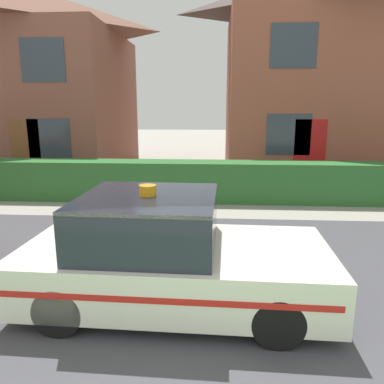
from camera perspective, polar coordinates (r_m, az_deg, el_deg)
road_strip at (r=5.96m, az=1.53°, el=-11.73°), size 28.00×5.47×0.01m
garden_hedge at (r=10.07m, az=0.78°, el=1.67°), size 14.81×0.88×1.06m
police_car at (r=4.81m, az=-3.67°, el=-9.57°), size 3.88×1.94×1.54m
house_left at (r=16.67m, az=-23.01°, el=15.47°), size 7.24×6.74×6.92m
house_right at (r=15.57m, az=21.65°, el=17.08°), size 8.63×5.64×7.58m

